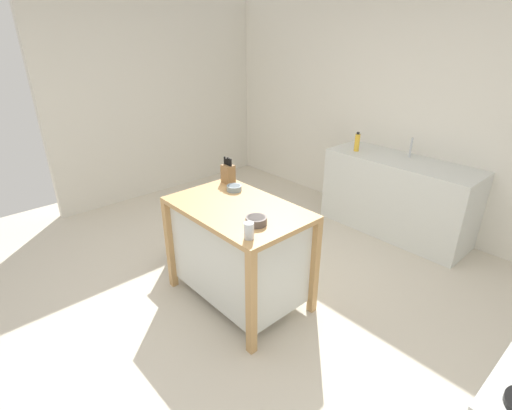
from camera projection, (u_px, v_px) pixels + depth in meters
ground_plane at (236, 301)px, 3.37m from camera, size 6.56×6.56×0.00m
wall_back at (405, 114)px, 4.38m from camera, size 5.56×0.10×2.60m
wall_left at (161, 99)px, 5.29m from camera, size 0.10×3.15×2.60m
kitchen_island at (238, 249)px, 3.22m from camera, size 1.16×0.74×0.89m
knife_block at (228, 173)px, 3.49m from camera, size 0.11×0.09×0.24m
bowl_ceramic_small at (234, 188)px, 3.34m from camera, size 0.13×0.13×0.05m
bowl_ceramic_wide at (256, 220)px, 2.76m from camera, size 0.16×0.16×0.06m
drinking_cup at (249, 231)px, 2.56m from camera, size 0.07×0.07×0.12m
trash_bin at (187, 233)px, 3.84m from camera, size 0.36×0.28×0.63m
sink_counter at (397, 196)px, 4.37m from camera, size 1.65×0.60×0.88m
sink_faucet at (411, 148)px, 4.22m from camera, size 0.02×0.02×0.22m
bottle_dish_soap at (357, 142)px, 4.44m from camera, size 0.06×0.06×0.22m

